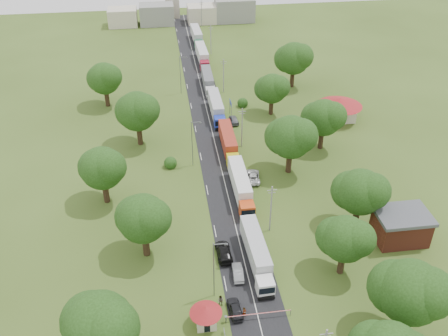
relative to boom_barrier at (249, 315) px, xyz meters
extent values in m
plane|color=#384E1A|center=(1.36, 25.00, -0.89)|extent=(260.00, 260.00, 0.00)
cube|color=black|center=(1.36, 45.00, -0.89)|extent=(8.00, 200.00, 0.04)
cylinder|color=slate|center=(-3.14, 0.00, -0.34)|extent=(0.20, 0.20, 1.10)
cube|color=slate|center=(-3.14, 0.00, 0.16)|extent=(0.35, 0.35, 0.25)
cylinder|color=red|center=(1.36, 0.00, 0.11)|extent=(9.00, 0.12, 0.12)
cylinder|color=slate|center=(5.86, 0.00, -0.39)|extent=(0.10, 0.10, 1.00)
cube|color=beige|center=(-5.84, 0.00, 0.31)|extent=(2.60, 2.60, 2.40)
cone|color=maroon|center=(-5.84, 0.00, 2.01)|extent=(4.40, 4.40, 1.10)
cube|color=black|center=(-4.53, 0.00, 0.51)|extent=(0.02, 1.20, 0.90)
cube|color=black|center=(-5.84, -1.31, 0.11)|extent=(0.80, 0.02, 1.90)
cylinder|color=slate|center=(6.56, 58.80, 1.11)|extent=(0.12, 0.12, 4.00)
cylinder|color=slate|center=(6.56, 61.20, 1.11)|extent=(0.12, 0.12, 4.00)
cube|color=navy|center=(6.56, 60.00, 2.71)|extent=(0.06, 3.00, 1.00)
cube|color=silver|center=(6.56, 60.00, 2.71)|extent=(0.07, 3.10, 0.06)
cube|color=gray|center=(6.86, -10.00, 7.41)|extent=(1.60, 0.10, 0.10)
cylinder|color=gray|center=(6.86, 18.00, 3.61)|extent=(0.24, 0.24, 9.00)
cube|color=gray|center=(6.86, 18.00, 7.41)|extent=(1.60, 0.10, 0.10)
cube|color=gray|center=(6.86, 18.00, 6.91)|extent=(1.20, 0.10, 0.10)
cylinder|color=gray|center=(6.86, 46.00, 3.61)|extent=(0.24, 0.24, 9.00)
cube|color=gray|center=(6.86, 46.00, 7.41)|extent=(1.60, 0.10, 0.10)
cube|color=gray|center=(6.86, 46.00, 6.91)|extent=(1.20, 0.10, 0.10)
cylinder|color=gray|center=(6.86, 74.00, 3.61)|extent=(0.24, 0.24, 9.00)
cube|color=gray|center=(6.86, 74.00, 7.41)|extent=(1.60, 0.10, 0.10)
cube|color=gray|center=(6.86, 74.00, 6.91)|extent=(1.20, 0.10, 0.10)
cylinder|color=gray|center=(6.86, 102.00, 3.61)|extent=(0.24, 0.24, 9.00)
cube|color=gray|center=(6.86, 102.00, 7.41)|extent=(1.60, 0.10, 0.10)
cube|color=gray|center=(6.86, 102.00, 6.91)|extent=(1.20, 0.10, 0.10)
cylinder|color=gray|center=(6.86, 130.00, 3.61)|extent=(0.24, 0.24, 9.00)
cube|color=gray|center=(6.86, 130.00, 7.41)|extent=(1.60, 0.10, 0.10)
cube|color=gray|center=(6.86, 130.00, 6.91)|extent=(1.20, 0.10, 0.10)
cylinder|color=slate|center=(-4.14, 5.00, 4.11)|extent=(0.16, 0.16, 10.00)
cube|color=slate|center=(-3.24, 5.00, 8.81)|extent=(1.80, 0.10, 0.10)
cube|color=slate|center=(-2.44, 5.00, 8.66)|extent=(0.50, 0.22, 0.15)
cylinder|color=slate|center=(-4.14, 40.00, 4.11)|extent=(0.16, 0.16, 10.00)
cube|color=slate|center=(-3.24, 40.00, 8.81)|extent=(1.80, 0.10, 0.10)
cube|color=slate|center=(-2.44, 40.00, 8.66)|extent=(0.50, 0.22, 0.15)
cylinder|color=slate|center=(-4.14, 75.00, 4.11)|extent=(0.16, 0.16, 10.00)
cube|color=slate|center=(-3.24, 75.00, 8.81)|extent=(1.80, 0.10, 0.10)
cube|color=slate|center=(-2.44, 75.00, 8.66)|extent=(0.50, 0.22, 0.15)
cylinder|color=#382616|center=(19.36, -5.00, 1.38)|extent=(1.12, 1.12, 4.55)
sphere|color=#1B360E|center=(19.36, -5.00, 6.96)|extent=(8.40, 8.40, 8.40)
sphere|color=#1B360E|center=(20.86, -6.20, 7.86)|extent=(6.60, 6.60, 6.60)
sphere|color=#1B360E|center=(18.16, -3.50, 6.36)|extent=(7.20, 7.20, 7.20)
cylinder|color=#382616|center=(15.36, 7.00, 1.03)|extent=(1.04, 1.04, 3.85)
sphere|color=#1B360E|center=(15.36, 7.00, 5.71)|extent=(7.00, 7.00, 7.00)
sphere|color=#1B360E|center=(16.61, 6.00, 6.46)|extent=(5.50, 5.50, 5.50)
sphere|color=#1B360E|center=(14.36, 8.25, 5.21)|extent=(6.00, 6.00, 6.00)
cylinder|color=#382616|center=(21.36, 17.00, 1.21)|extent=(1.08, 1.08, 4.20)
sphere|color=#1B360E|center=(21.36, 17.00, 6.33)|extent=(7.70, 7.70, 7.70)
sphere|color=#1B360E|center=(22.73, 15.90, 7.16)|extent=(6.05, 6.05, 6.05)
sphere|color=#1B360E|center=(20.26, 18.38, 5.78)|extent=(6.60, 6.60, 6.60)
cylinder|color=#382616|center=(14.36, 35.00, 1.38)|extent=(1.12, 1.12, 4.55)
sphere|color=#1B360E|center=(14.36, 35.00, 6.96)|extent=(8.40, 8.40, 8.40)
sphere|color=#1B360E|center=(15.86, 33.80, 7.86)|extent=(6.60, 6.60, 6.60)
sphere|color=#1B360E|center=(13.16, 36.50, 6.36)|extent=(7.20, 7.20, 7.20)
cylinder|color=#382616|center=(23.36, 43.00, 1.21)|extent=(1.08, 1.08, 4.20)
sphere|color=#1B360E|center=(23.36, 43.00, 6.33)|extent=(7.70, 7.70, 7.70)
sphere|color=#1B360E|center=(24.73, 41.90, 7.16)|extent=(6.05, 6.05, 6.05)
sphere|color=#1B360E|center=(22.26, 44.38, 5.78)|extent=(6.60, 6.60, 6.60)
cylinder|color=#382616|center=(16.36, 60.00, 1.03)|extent=(1.04, 1.04, 3.85)
sphere|color=#1B360E|center=(16.36, 60.00, 5.71)|extent=(7.00, 7.00, 7.00)
sphere|color=#1B360E|center=(17.61, 59.00, 6.46)|extent=(5.50, 5.50, 5.50)
sphere|color=#1B360E|center=(15.36, 61.25, 5.21)|extent=(6.00, 6.00, 6.00)
cylinder|color=#382616|center=(25.36, 75.00, 1.38)|extent=(1.12, 1.12, 4.55)
sphere|color=#1B360E|center=(25.36, 75.00, 6.96)|extent=(8.40, 8.40, 8.40)
sphere|color=#1B360E|center=(26.86, 73.80, 7.86)|extent=(6.60, 6.60, 6.60)
sphere|color=#1B360E|center=(24.16, 76.50, 6.36)|extent=(7.20, 7.20, 7.20)
sphere|color=#1B360E|center=(-18.64, -5.00, 6.96)|extent=(8.40, 8.40, 8.40)
sphere|color=#1B360E|center=(-17.14, -6.20, 7.86)|extent=(6.60, 6.60, 6.60)
sphere|color=#1B360E|center=(-19.84, -3.50, 6.36)|extent=(7.20, 7.20, 7.20)
cylinder|color=#382616|center=(-13.64, 15.00, 1.21)|extent=(1.08, 1.08, 4.20)
sphere|color=#1B360E|center=(-13.64, 15.00, 6.33)|extent=(7.70, 7.70, 7.70)
sphere|color=#1B360E|center=(-12.27, 13.90, 7.16)|extent=(6.05, 6.05, 6.05)
sphere|color=#1B360E|center=(-14.74, 16.38, 5.78)|extent=(6.60, 6.60, 6.60)
cylinder|color=#382616|center=(-20.64, 30.00, 1.21)|extent=(1.08, 1.08, 4.20)
sphere|color=#1B360E|center=(-20.64, 30.00, 6.33)|extent=(7.70, 7.70, 7.70)
sphere|color=#1B360E|center=(-19.27, 28.90, 7.16)|extent=(6.05, 6.05, 6.05)
sphere|color=#1B360E|center=(-21.74, 31.38, 5.78)|extent=(6.60, 6.60, 6.60)
cylinder|color=#382616|center=(-14.64, 50.00, 1.38)|extent=(1.12, 1.12, 4.55)
sphere|color=#1B360E|center=(-14.64, 50.00, 6.96)|extent=(8.40, 8.40, 8.40)
sphere|color=#1B360E|center=(-13.14, 48.80, 7.86)|extent=(6.60, 6.60, 6.60)
sphere|color=#1B360E|center=(-15.84, 51.50, 6.36)|extent=(7.20, 7.20, 7.20)
cylinder|color=#382616|center=(-22.64, 70.00, 1.21)|extent=(1.08, 1.08, 4.20)
sphere|color=#1B360E|center=(-22.64, 70.00, 6.33)|extent=(7.70, 7.70, 7.70)
sphere|color=#1B360E|center=(-21.27, 68.90, 7.16)|extent=(6.05, 6.05, 6.05)
sphere|color=#1B360E|center=(-23.74, 71.38, 5.78)|extent=(6.60, 6.60, 6.60)
cube|color=maroon|center=(27.36, 13.00, 1.41)|extent=(8.00, 6.00, 4.60)
cube|color=#47494F|center=(27.36, 13.00, 4.01)|extent=(8.60, 6.60, 0.60)
cube|color=beige|center=(31.36, 55.00, 1.11)|extent=(7.00, 5.00, 4.00)
cone|color=maroon|center=(31.36, 55.00, 4.01)|extent=(10.08, 10.08, 1.80)
cube|color=gray|center=(-8.64, 135.00, 2.61)|extent=(12.00, 8.00, 7.00)
cube|color=beige|center=(7.36, 135.00, 2.11)|extent=(10.00, 8.00, 6.00)
cube|color=gray|center=(19.36, 135.00, 3.11)|extent=(14.00, 8.00, 8.00)
cube|color=beige|center=(-20.64, 135.00, 2.11)|extent=(10.00, 8.00, 6.00)
cube|color=beige|center=(-2.64, 143.00, 3.11)|extent=(5.00, 5.00, 8.00)
cube|color=white|center=(3.12, 4.22, 0.68)|extent=(2.50, 2.50, 2.53)
cube|color=black|center=(3.12, 3.00, 1.03)|extent=(2.33, 0.09, 1.11)
cube|color=slate|center=(3.12, 3.06, -0.34)|extent=(2.23, 0.32, 0.35)
cube|color=slate|center=(3.12, 11.30, -0.13)|extent=(2.68, 11.70, 0.30)
cube|color=#B5B6BA|center=(3.12, 11.61, 1.69)|extent=(2.90, 12.01, 3.03)
cylinder|color=black|center=(3.12, 3.31, -0.39)|extent=(2.38, 1.01, 1.01)
cylinder|color=black|center=(3.12, 5.13, -0.39)|extent=(2.38, 1.01, 1.01)
cylinder|color=black|center=(3.12, 14.84, -0.39)|extent=(2.38, 1.01, 1.01)
cylinder|color=black|center=(3.12, 16.36, -0.39)|extent=(2.38, 1.01, 1.01)
cube|color=#CA4417|center=(3.67, 21.89, 0.73)|extent=(2.51, 2.51, 2.61)
cube|color=black|center=(3.67, 20.63, 1.09)|extent=(2.40, 0.03, 1.15)
cube|color=slate|center=(3.67, 20.69, -0.32)|extent=(2.30, 0.26, 0.37)
cube|color=slate|center=(3.67, 29.20, -0.11)|extent=(2.43, 12.01, 0.31)
cube|color=silver|center=(3.67, 29.52, 1.77)|extent=(2.64, 12.33, 3.13)
cylinder|color=black|center=(3.67, 20.95, -0.37)|extent=(2.45, 1.04, 1.04)
cylinder|color=black|center=(3.67, 22.83, -0.37)|extent=(2.45, 1.04, 1.04)
cylinder|color=black|center=(3.67, 32.86, -0.37)|extent=(2.45, 1.04, 1.04)
cylinder|color=black|center=(3.67, 34.42, -0.37)|extent=(2.45, 1.04, 1.04)
cube|color=gold|center=(3.74, 37.94, 0.67)|extent=(2.44, 2.44, 2.52)
cube|color=black|center=(3.74, 36.72, 1.03)|extent=(2.32, 0.04, 1.11)
cube|color=slate|center=(3.74, 36.78, -0.34)|extent=(2.22, 0.27, 0.35)
cube|color=slate|center=(3.74, 45.01, -0.13)|extent=(2.42, 11.63, 0.30)
cube|color=maroon|center=(3.74, 45.31, 1.68)|extent=(2.62, 11.94, 3.03)
cylinder|color=black|center=(3.74, 37.03, -0.39)|extent=(2.37, 1.01, 1.01)
cylinder|color=black|center=(3.74, 38.85, -0.39)|extent=(2.37, 1.01, 1.01)
cylinder|color=black|center=(3.74, 48.54, -0.39)|extent=(2.37, 1.01, 1.01)
cylinder|color=black|center=(3.74, 50.06, -0.39)|extent=(2.37, 1.01, 1.01)
cube|color=#1C32AB|center=(3.27, 54.48, 0.71)|extent=(2.47, 2.47, 2.58)
cube|color=black|center=(3.27, 53.24, 1.07)|extent=(2.37, 0.02, 1.13)
cube|color=slate|center=(3.27, 53.30, -0.32)|extent=(2.27, 0.25, 0.36)
cube|color=slate|center=(3.27, 61.70, -0.12)|extent=(2.37, 11.85, 0.31)
cube|color=#B3B3B8|center=(3.27, 62.00, 1.74)|extent=(2.58, 12.16, 3.09)
cylinder|color=black|center=(3.27, 53.56, -0.38)|extent=(2.42, 1.03, 1.03)
cylinder|color=black|center=(3.27, 55.41, -0.38)|extent=(2.42, 1.03, 1.03)
cylinder|color=black|center=(3.27, 65.30, -0.38)|extent=(2.42, 1.03, 1.03)
cylinder|color=black|center=(3.27, 66.85, -0.38)|extent=(2.42, 1.03, 1.03)
cube|color=silver|center=(3.10, 71.04, 0.62)|extent=(2.39, 2.39, 2.44)
cube|color=black|center=(3.10, 69.86, 0.96)|extent=(2.25, 0.06, 1.07)
cube|color=slate|center=(3.10, 69.92, -0.35)|extent=(2.15, 0.29, 0.34)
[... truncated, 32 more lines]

